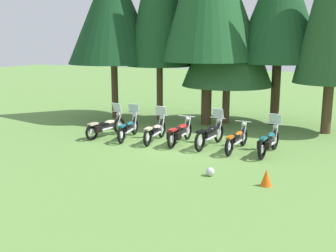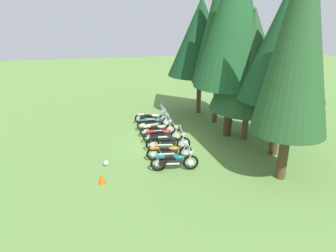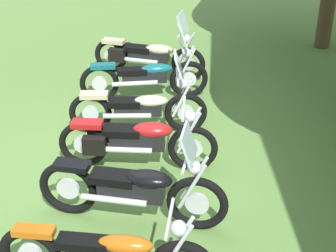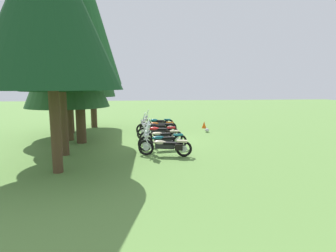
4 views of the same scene
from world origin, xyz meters
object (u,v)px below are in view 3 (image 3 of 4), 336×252
motorcycle_0 (147,54)px  motorcycle_4 (134,188)px  motorcycle_1 (146,76)px  motorcycle_2 (140,107)px  motorcycle_3 (135,140)px

motorcycle_0 → motorcycle_4: 4.54m
motorcycle_4 → motorcycle_1: bearing=100.3°
motorcycle_1 → motorcycle_4: size_ratio=0.98×
motorcycle_1 → motorcycle_2: motorcycle_1 is taller
motorcycle_3 → motorcycle_4: motorcycle_4 is taller
motorcycle_0 → motorcycle_2: motorcycle_2 is taller
motorcycle_0 → motorcycle_3: size_ratio=0.98×
motorcycle_2 → motorcycle_4: motorcycle_4 is taller
motorcycle_2 → motorcycle_4: size_ratio=0.94×
motorcycle_1 → motorcycle_3: motorcycle_1 is taller
motorcycle_1 → motorcycle_4: 3.47m
motorcycle_0 → motorcycle_4: (4.54, 0.06, 0.04)m
motorcycle_3 → motorcycle_4: bearing=-83.6°
motorcycle_0 → motorcycle_1: (1.07, 0.04, 0.00)m
motorcycle_0 → motorcycle_3: (3.33, -0.01, 0.01)m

